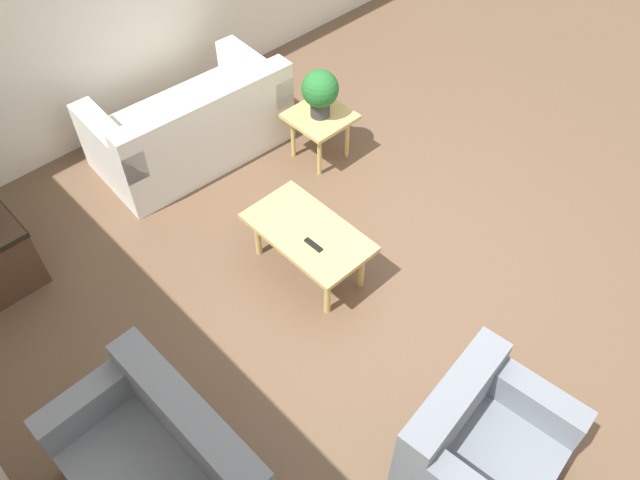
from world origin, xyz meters
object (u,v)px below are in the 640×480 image
at_px(armchair, 479,450).
at_px(loveseat, 165,470).
at_px(side_table_plant, 320,121).
at_px(potted_plant, 320,91).
at_px(coffee_table, 308,235).
at_px(sofa, 193,128).

height_order(armchair, loveseat, same).
xyz_separation_m(loveseat, side_table_plant, (1.64, -2.81, 0.09)).
height_order(armchair, side_table_plant, armchair).
bearing_deg(potted_plant, coffee_table, 132.51).
bearing_deg(loveseat, armchair, 48.73).
xyz_separation_m(armchair, potted_plant, (2.83, -1.39, 0.40)).
bearing_deg(potted_plant, armchair, 153.77).
bearing_deg(coffee_table, potted_plant, -47.49).
distance_m(loveseat, potted_plant, 3.28).
xyz_separation_m(sofa, potted_plant, (-0.83, -0.82, 0.43)).
bearing_deg(potted_plant, loveseat, 120.23).
bearing_deg(potted_plant, sofa, 44.51).
distance_m(loveseat, side_table_plant, 3.26).
bearing_deg(sofa, coffee_table, 86.89).
bearing_deg(side_table_plant, armchair, 153.77).
height_order(armchair, potted_plant, potted_plant).
relative_size(armchair, coffee_table, 0.97).
distance_m(sofa, side_table_plant, 1.17).
bearing_deg(loveseat, sofa, 139.84).
height_order(loveseat, potted_plant, potted_plant).
relative_size(loveseat, potted_plant, 2.84).
height_order(sofa, side_table_plant, sofa).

